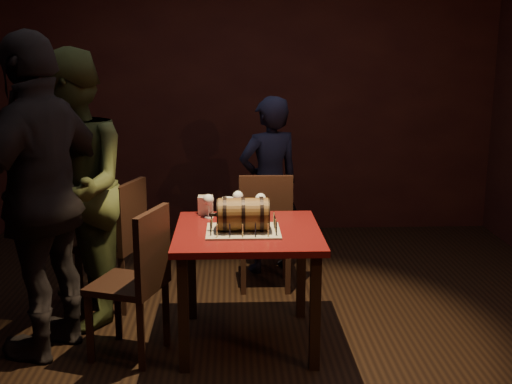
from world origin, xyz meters
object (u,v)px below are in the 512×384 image
person_left_rear (72,190)px  pub_table (248,246)px  barrel_cake (243,214)px  chair_left_rear (121,236)px  wine_glass_right (261,200)px  chair_left_front (139,275)px  pint_of_ale (228,209)px  chair_back (265,225)px  wine_glass_mid (238,197)px  person_left_front (43,198)px  wine_glass_left (208,201)px  person_back (269,185)px

person_left_rear → pub_table: bearing=51.6°
barrel_cake → chair_left_rear: (-0.87, 0.69, -0.34)m
wine_glass_right → chair_left_front: size_ratio=0.17×
pint_of_ale → chair_back: size_ratio=0.16×
person_left_rear → wine_glass_mid: bearing=69.9°
wine_glass_right → person_left_rear: (-1.25, 0.06, 0.06)m
pub_table → chair_left_front: 0.69m
chair_left_rear → person_left_front: 0.90m
wine_glass_left → person_back: bearing=66.5°
pub_table → pint_of_ale: bearing=118.4°
barrel_cake → wine_glass_mid: bearing=93.6°
chair_back → person_back: (0.06, 0.46, 0.21)m
person_left_front → wine_glass_mid: bearing=135.5°
pub_table → wine_glass_left: bearing=131.2°
pub_table → pint_of_ale: (-0.12, 0.23, 0.18)m
wine_glass_right → person_left_front: (-1.32, -0.36, 0.11)m
barrel_cake → wine_glass_left: size_ratio=2.29×
barrel_cake → person_back: 1.43m
pint_of_ale → person_back: bearing=73.3°
wine_glass_left → person_left_front: size_ratio=0.08×
wine_glass_right → pint_of_ale: bearing=-162.0°
wine_glass_left → person_left_front: (-0.97, -0.35, 0.11)m
wine_glass_left → wine_glass_right: same height
chair_left_front → person_left_rear: 0.84m
person_left_rear → wine_glass_left: bearing=64.2°
pint_of_ale → chair_left_rear: chair_left_rear is taller
chair_left_front → person_left_front: person_left_front is taller
barrel_cake → chair_left_front: (-0.63, -0.11, -0.34)m
chair_left_front → person_back: size_ratio=0.63×
wine_glass_right → chair_left_rear: bearing=161.3°
barrel_cake → wine_glass_right: barrel_cake is taller
pint_of_ale → chair_left_rear: (-0.78, 0.41, -0.30)m
chair_left_rear → person_left_front: person_left_front is taller
chair_left_rear → wine_glass_left: bearing=-28.3°
person_left_rear → person_back: bearing=104.8°
chair_back → person_left_front: size_ratio=0.47×
pub_table → person_back: bearing=81.1°
wine_glass_right → chair_left_rear: 1.11m
chair_left_front → person_left_rear: bearing=133.3°
barrel_cake → wine_glass_left: 0.41m
pub_table → person_back: person_back is taller
wine_glass_left → pint_of_ale: wine_glass_left is taller
person_left_rear → person_left_front: size_ratio=0.95×
pint_of_ale → chair_back: (0.28, 0.66, -0.30)m
pub_table → chair_back: chair_back is taller
chair_left_front → person_left_front: (-0.57, 0.11, 0.46)m
chair_back → chair_left_front: bearing=-127.5°
chair_left_front → wine_glass_mid: bearing=42.3°
wine_glass_mid → chair_back: (0.21, 0.51, -0.34)m
person_back → wine_glass_mid: bearing=51.6°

